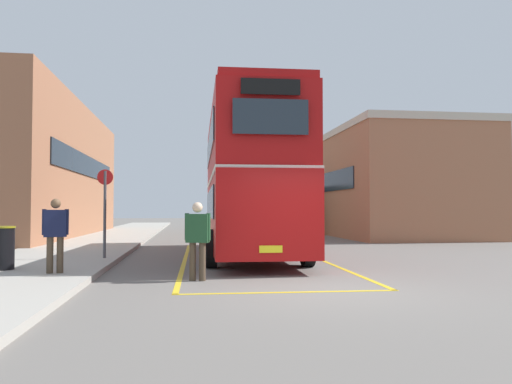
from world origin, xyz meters
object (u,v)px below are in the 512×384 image
at_px(single_deck_bus, 281,208).
at_px(pedestrian_boarding, 198,235).
at_px(double_decker_bus, 248,179).
at_px(pedestrian_waiting_near, 55,230).
at_px(bus_stop_sign, 105,204).
at_px(litter_bin, 3,248).

xyz_separation_m(single_deck_bus, pedestrian_boarding, (-6.18, -24.07, -0.68)).
height_order(double_decker_bus, pedestrian_waiting_near, double_decker_bus).
distance_m(pedestrian_boarding, bus_stop_sign, 4.77).
distance_m(litter_bin, bus_stop_sign, 3.33).
relative_size(double_decker_bus, pedestrian_waiting_near, 6.64).
height_order(single_deck_bus, pedestrian_boarding, single_deck_bus).
bearing_deg(pedestrian_boarding, double_decker_bus, 72.85).
relative_size(double_decker_bus, pedestrian_boarding, 6.40).
height_order(single_deck_bus, litter_bin, single_deck_bus).
xyz_separation_m(pedestrian_boarding, bus_stop_sign, (-2.56, 3.97, 0.70)).
bearing_deg(pedestrian_waiting_near, pedestrian_boarding, -10.71).
relative_size(single_deck_bus, bus_stop_sign, 4.00).
distance_m(single_deck_bus, pedestrian_waiting_near, 25.24).
height_order(double_decker_bus, bus_stop_sign, double_decker_bus).
xyz_separation_m(double_decker_bus, bus_stop_sign, (-4.29, -1.64, -0.85)).
distance_m(single_deck_bus, litter_bin, 25.04).
relative_size(single_deck_bus, pedestrian_waiting_near, 6.26).
xyz_separation_m(pedestrian_waiting_near, bus_stop_sign, (0.49, 3.39, 0.60)).
relative_size(double_decker_bus, litter_bin, 10.78).
bearing_deg(litter_bin, pedestrian_boarding, -17.54).
relative_size(double_decker_bus, bus_stop_sign, 4.24).
xyz_separation_m(double_decker_bus, pedestrian_boarding, (-1.73, -5.60, -1.55)).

